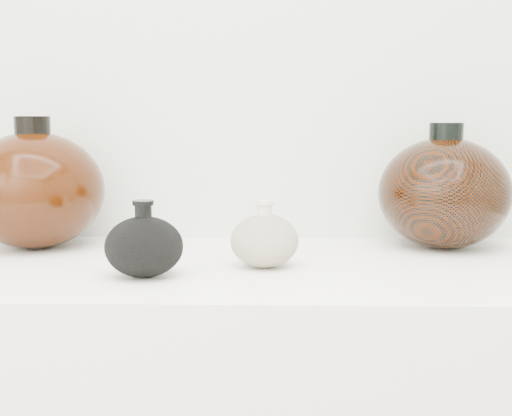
{
  "coord_description": "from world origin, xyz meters",
  "views": [
    {
      "loc": [
        0.08,
        -0.15,
        1.13
      ],
      "look_at": [
        0.05,
        0.92,
        0.99
      ],
      "focal_mm": 50.0,
      "sensor_mm": 36.0,
      "label": 1
    }
  ],
  "objects_px": {
    "cream_gourd_vase": "(264,240)",
    "right_round_pot": "(444,193)",
    "black_gourd_vase": "(144,246)",
    "left_round_pot": "(35,190)"
  },
  "relations": [
    {
      "from": "cream_gourd_vase",
      "to": "right_round_pot",
      "type": "relative_size",
      "value": 0.43
    },
    {
      "from": "cream_gourd_vase",
      "to": "left_round_pot",
      "type": "distance_m",
      "value": 0.44
    },
    {
      "from": "cream_gourd_vase",
      "to": "black_gourd_vase",
      "type": "bearing_deg",
      "value": -157.03
    },
    {
      "from": "black_gourd_vase",
      "to": "right_round_pot",
      "type": "relative_size",
      "value": 0.48
    },
    {
      "from": "black_gourd_vase",
      "to": "cream_gourd_vase",
      "type": "height_order",
      "value": "black_gourd_vase"
    },
    {
      "from": "black_gourd_vase",
      "to": "cream_gourd_vase",
      "type": "xyz_separation_m",
      "value": [
        0.17,
        0.07,
        -0.0
      ]
    },
    {
      "from": "cream_gourd_vase",
      "to": "right_round_pot",
      "type": "height_order",
      "value": "right_round_pot"
    },
    {
      "from": "left_round_pot",
      "to": "cream_gourd_vase",
      "type": "bearing_deg",
      "value": -20.54
    },
    {
      "from": "black_gourd_vase",
      "to": "right_round_pot",
      "type": "xyz_separation_m",
      "value": [
        0.49,
        0.24,
        0.05
      ]
    },
    {
      "from": "black_gourd_vase",
      "to": "right_round_pot",
      "type": "height_order",
      "value": "right_round_pot"
    }
  ]
}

